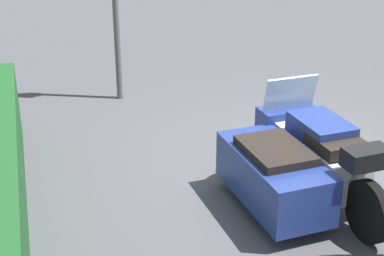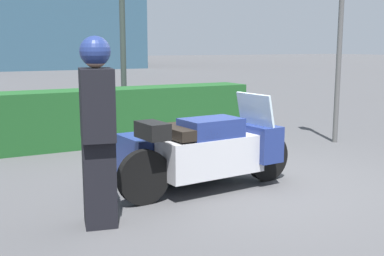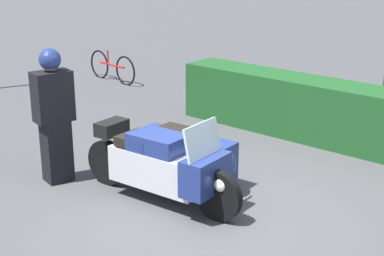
% 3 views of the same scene
% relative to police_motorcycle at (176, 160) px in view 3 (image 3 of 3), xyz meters
% --- Properties ---
extents(ground_plane, '(160.00, 160.00, 0.00)m').
position_rel_police_motorcycle_xyz_m(ground_plane, '(0.66, -0.32, -0.46)').
color(ground_plane, '#424244').
extents(police_motorcycle, '(2.39, 1.24, 1.14)m').
position_rel_police_motorcycle_xyz_m(police_motorcycle, '(0.00, 0.00, 0.00)').
color(police_motorcycle, black).
rests_on(police_motorcycle, ground).
extents(officer_rider, '(0.40, 0.55, 1.81)m').
position_rel_police_motorcycle_xyz_m(officer_rider, '(-1.51, -0.73, 0.50)').
color(officer_rider, black).
rests_on(officer_rider, ground).
extents(hedge_bush_curbside, '(4.76, 0.74, 0.98)m').
position_rel_police_motorcycle_xyz_m(hedge_bush_curbside, '(0.19, 3.06, 0.03)').
color(hedge_bush_curbside, '#19471E').
rests_on(hedge_bush_curbside, ground).
extents(bicycle_parked, '(1.64, 0.19, 0.71)m').
position_rel_police_motorcycle_xyz_m(bicycle_parked, '(-5.26, 3.64, -0.14)').
color(bicycle_parked, black).
rests_on(bicycle_parked, ground).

